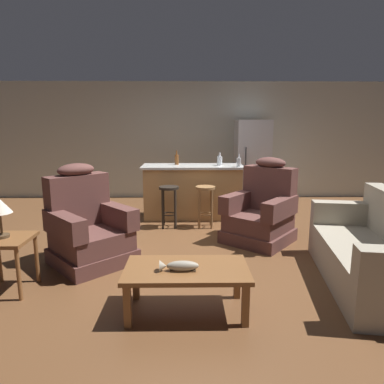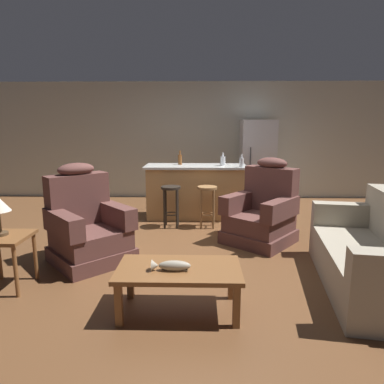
% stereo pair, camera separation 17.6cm
% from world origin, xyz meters
% --- Properties ---
extents(ground_plane, '(12.00, 12.00, 0.00)m').
position_xyz_m(ground_plane, '(0.00, 0.00, 0.00)').
color(ground_plane, brown).
extents(back_wall, '(12.00, 0.05, 2.60)m').
position_xyz_m(back_wall, '(0.00, 3.12, 1.30)').
color(back_wall, '#B2B2A3').
rests_on(back_wall, ground_plane).
extents(coffee_table, '(1.10, 0.60, 0.42)m').
position_xyz_m(coffee_table, '(-0.10, -1.89, 0.36)').
color(coffee_table, brown).
rests_on(coffee_table, ground_plane).
extents(fish_figurine, '(0.34, 0.10, 0.10)m').
position_xyz_m(fish_figurine, '(-0.17, -1.95, 0.46)').
color(fish_figurine, '#4C3823').
rests_on(fish_figurine, coffee_table).
extents(couch, '(1.12, 2.01, 0.94)m').
position_xyz_m(couch, '(1.87, -1.38, 0.34)').
color(couch, '#9E937F').
rests_on(couch, ground_plane).
extents(recliner_near_lamp, '(1.19, 1.19, 1.20)m').
position_xyz_m(recliner_near_lamp, '(-1.31, -0.71, 0.42)').
color(recliner_near_lamp, brown).
rests_on(recliner_near_lamp, ground_plane).
extents(recliner_near_island, '(1.18, 1.18, 1.20)m').
position_xyz_m(recliner_near_island, '(0.98, 0.04, 0.42)').
color(recliner_near_island, brown).
rests_on(recliner_near_island, ground_plane).
extents(end_table, '(0.48, 0.48, 0.56)m').
position_xyz_m(end_table, '(-1.90, -1.47, 0.46)').
color(end_table, brown).
rests_on(end_table, ground_plane).
extents(kitchen_island, '(1.80, 0.70, 0.95)m').
position_xyz_m(kitchen_island, '(0.00, 1.35, 0.48)').
color(kitchen_island, '#AD7F4C').
rests_on(kitchen_island, ground_plane).
extents(bar_stool_left, '(0.32, 0.32, 0.68)m').
position_xyz_m(bar_stool_left, '(-0.39, 0.72, 0.47)').
color(bar_stool_left, black).
rests_on(bar_stool_left, ground_plane).
extents(bar_stool_right, '(0.32, 0.32, 0.68)m').
position_xyz_m(bar_stool_right, '(0.20, 0.72, 0.47)').
color(bar_stool_right, olive).
rests_on(bar_stool_right, ground_plane).
extents(refrigerator, '(0.70, 0.69, 1.76)m').
position_xyz_m(refrigerator, '(1.29, 2.55, 0.88)').
color(refrigerator, '#B7B7BC').
rests_on(refrigerator, ground_plane).
extents(bottle_tall_green, '(0.08, 0.08, 0.22)m').
position_xyz_m(bottle_tall_green, '(0.78, 1.09, 1.03)').
color(bottle_tall_green, silver).
rests_on(bottle_tall_green, kitchen_island).
extents(bottle_short_amber, '(0.07, 0.07, 0.26)m').
position_xyz_m(bottle_short_amber, '(-0.29, 1.45, 1.05)').
color(bottle_short_amber, brown).
rests_on(bottle_short_amber, kitchen_island).
extents(bottle_wine_dark, '(0.09, 0.09, 0.23)m').
position_xyz_m(bottle_wine_dark, '(0.48, 1.33, 1.04)').
color(bottle_wine_dark, silver).
rests_on(bottle_wine_dark, kitchen_island).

